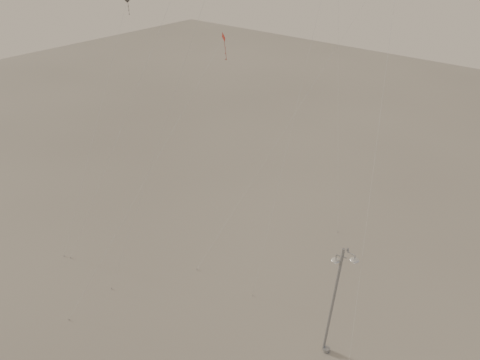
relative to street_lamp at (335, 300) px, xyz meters
The scene contains 7 objects.
ground 9.90m from the street_lamp, 142.59° to the right, with size 160.00×160.00×0.00m, color #9D9382.
street_lamp is the anchor object (origin of this frame).
kite_1 17.85m from the street_lamp, behind, with size 7.79×6.43×25.77m.
kite_3 16.35m from the street_lamp, behind, with size 2.57×14.74×17.80m.
kite_4 16.10m from the street_lamp, 100.35° to the left, with size 4.60×8.90×27.23m.
kite_6 23.87m from the street_lamp, behind, with size 0.79×9.39×19.76m.
kite_7 20.24m from the street_lamp, 117.80° to the left, with size 7.86×15.85×25.23m.
Camera 1 is at (15.97, -14.54, 24.90)m, focal length 35.00 mm.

